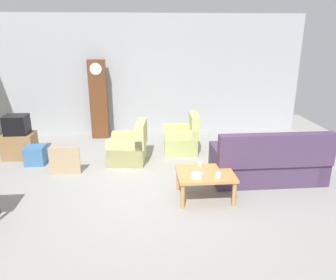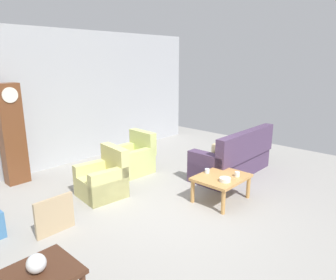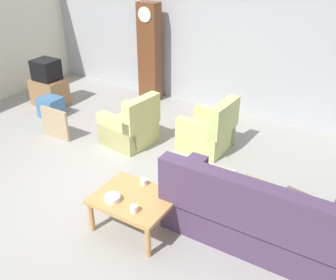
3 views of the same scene
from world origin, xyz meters
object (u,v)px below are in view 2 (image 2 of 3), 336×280
(framed_picture_leaning, at_px, (55,215))
(coffee_table_wood, at_px, (221,180))
(armchair_olive_near, at_px, (103,180))
(bowl_white_stacked, at_px, (225,180))
(glass_dome_cloche, at_px, (36,263))
(grandfather_clock, at_px, (12,134))
(armchair_olive_far, at_px, (134,159))
(couch_floral, at_px, (234,159))
(cup_white_porcelain, at_px, (237,174))
(cup_blue_rimmed, at_px, (207,171))

(framed_picture_leaning, bearing_deg, coffee_table_wood, -24.64)
(armchair_olive_near, distance_m, bowl_white_stacked, 2.26)
(coffee_table_wood, bearing_deg, glass_dome_cloche, -172.23)
(grandfather_clock, xyz_separation_m, framed_picture_leaning, (-0.43, -2.41, -0.76))
(armchair_olive_near, bearing_deg, bowl_white_stacked, -59.01)
(armchair_olive_near, relative_size, framed_picture_leaning, 1.53)
(framed_picture_leaning, distance_m, glass_dome_cloche, 2.05)
(coffee_table_wood, height_order, grandfather_clock, grandfather_clock)
(armchair_olive_far, relative_size, glass_dome_cloche, 5.49)
(couch_floral, relative_size, coffee_table_wood, 2.19)
(couch_floral, xyz_separation_m, armchair_olive_near, (-2.66, 1.21, -0.05))
(framed_picture_leaning, relative_size, cup_white_porcelain, 6.67)
(coffee_table_wood, bearing_deg, grandfather_clock, 121.07)
(couch_floral, height_order, armchair_olive_far, couch_floral)
(coffee_table_wood, distance_m, grandfather_clock, 4.26)
(cup_blue_rimmed, distance_m, bowl_white_stacked, 0.49)
(couch_floral, relative_size, cup_white_porcelain, 23.38)
(glass_dome_cloche, bearing_deg, armchair_olive_near, 44.53)
(couch_floral, distance_m, grandfather_clock, 4.71)
(armchair_olive_far, bearing_deg, armchair_olive_near, -156.45)
(armchair_olive_far, height_order, bowl_white_stacked, armchair_olive_far)
(armchair_olive_far, distance_m, coffee_table_wood, 2.29)
(cup_white_porcelain, xyz_separation_m, bowl_white_stacked, (-0.35, 0.03, -0.01))
(coffee_table_wood, bearing_deg, bowl_white_stacked, -133.77)
(armchair_olive_near, distance_m, cup_white_porcelain, 2.48)
(couch_floral, distance_m, armchair_olive_far, 2.25)
(armchair_olive_near, height_order, cup_blue_rimmed, armchair_olive_near)
(framed_picture_leaning, bearing_deg, armchair_olive_far, 23.43)
(armchair_olive_near, bearing_deg, glass_dome_cloche, -135.47)
(cup_blue_rimmed, bearing_deg, coffee_table_wood, -81.28)
(bowl_white_stacked, bearing_deg, cup_blue_rimmed, 74.27)
(cup_blue_rimmed, bearing_deg, glass_dome_cloche, -167.65)
(armchair_olive_far, bearing_deg, coffee_table_wood, -87.46)
(armchair_olive_far, bearing_deg, bowl_white_stacked, -91.76)
(framed_picture_leaning, xyz_separation_m, cup_white_porcelain, (2.78, -1.42, 0.23))
(armchair_olive_near, height_order, bowl_white_stacked, armchair_olive_near)
(coffee_table_wood, height_order, cup_white_porcelain, cup_white_porcelain)
(grandfather_clock, relative_size, framed_picture_leaning, 3.44)
(glass_dome_cloche, bearing_deg, couch_floral, 11.79)
(armchair_olive_far, height_order, cup_blue_rimmed, armchair_olive_far)
(grandfather_clock, bearing_deg, armchair_olive_far, -32.61)
(grandfather_clock, relative_size, cup_white_porcelain, 22.98)
(couch_floral, distance_m, coffee_table_wood, 1.43)
(coffee_table_wood, xyz_separation_m, cup_white_porcelain, (0.17, -0.22, 0.11))
(coffee_table_wood, bearing_deg, armchair_olive_far, 92.54)
(bowl_white_stacked, bearing_deg, couch_floral, 25.75)
(couch_floral, relative_size, framed_picture_leaning, 3.50)
(cup_white_porcelain, bearing_deg, grandfather_clock, 121.48)
(cup_white_porcelain, bearing_deg, framed_picture_leaning, 152.99)
(armchair_olive_near, xyz_separation_m, armchair_olive_far, (1.24, 0.54, 0.00))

